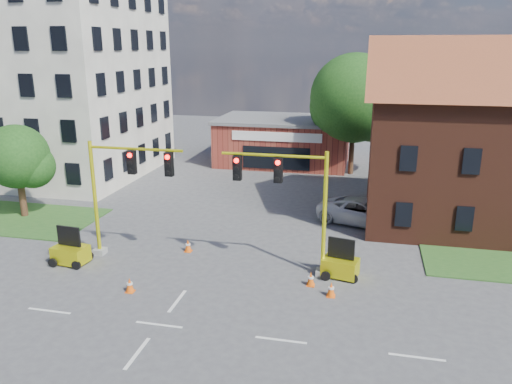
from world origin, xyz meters
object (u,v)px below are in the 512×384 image
Objects in this scene: signal_mast_west at (123,186)px; signal_mast_east at (290,197)px; trailer_west at (71,252)px; trailer_east at (340,265)px; pickup_white at (364,212)px.

signal_mast_west is 1.00× the size of signal_mast_east.
signal_mast_west is 4.37m from trailer_west.
trailer_west is (-2.45, -1.45, -3.31)m from signal_mast_west.
pickup_white is at bearing 95.25° from trailer_east.
signal_mast_east is 9.24m from pickup_white.
signal_mast_east reaches higher than trailer_west.
signal_mast_east is 11.73m from trailer_west.
signal_mast_west is 3.19× the size of trailer_west.
trailer_west reaches higher than trailer_east.
trailer_east is 0.33× the size of pickup_white.
signal_mast_west is at bearing -167.45° from trailer_east.
pickup_white is at bearing 38.72° from trailer_west.
signal_mast_east is 3.19× the size of trailer_west.
signal_mast_west is 8.71m from signal_mast_east.
trailer_east is at bearing -168.82° from pickup_white.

